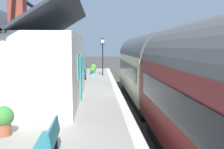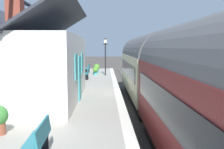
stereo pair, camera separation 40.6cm
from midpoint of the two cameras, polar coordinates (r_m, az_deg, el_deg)
ground_plane at (r=14.57m, az=5.18°, el=-7.82°), size 160.00×160.00×0.00m
platform at (r=14.47m, az=-11.51°, el=-6.02°), size 32.00×6.36×0.99m
platform_edge_coping at (r=14.24m, az=0.50°, el=-4.03°), size 32.00×0.36×0.02m
rail_near at (r=14.87m, az=11.42°, el=-7.35°), size 52.00×0.08×0.14m
rail_far at (r=14.58m, az=5.89°, el=-7.53°), size 52.00×0.08×0.14m
train at (r=11.64m, az=11.66°, el=-0.37°), size 20.86×2.73×4.32m
station_building at (r=12.43m, az=-18.18°, el=1.85°), size 7.86×4.59×5.85m
bench_by_lamp at (r=20.09m, az=-6.83°, el=0.28°), size 1.42×0.48×0.88m
bench_near_building at (r=5.98m, az=-16.08°, el=-14.30°), size 1.41×0.48×0.88m
bench_mid_platform at (r=24.93m, az=-6.67°, el=1.43°), size 1.41×0.46×0.88m
planter_corner_building at (r=23.10m, az=-4.91°, el=0.83°), size 0.50×0.50×0.76m
planter_edge_far at (r=19.70m, az=-11.90°, el=-0.16°), size 0.60×0.60×0.77m
planter_by_door at (r=24.15m, az=-10.85°, el=0.98°), size 0.46×0.46×0.73m
planter_bench_right at (r=25.10m, az=-4.67°, el=1.47°), size 0.59×0.59×0.87m
planter_bench_left at (r=8.06m, az=-24.76°, el=-9.22°), size 0.60×0.60×0.89m
planter_edge_near at (r=24.12m, az=-5.01°, el=0.89°), size 0.93×0.32×0.64m
lamp_post_platform at (r=22.64m, az=-2.65°, el=5.80°), size 0.32×0.50×3.37m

